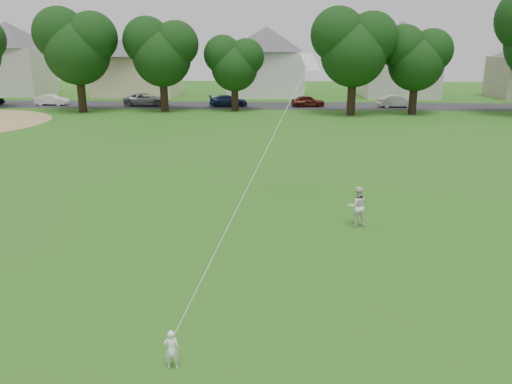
{
  "coord_description": "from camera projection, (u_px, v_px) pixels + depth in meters",
  "views": [
    {
      "loc": [
        2.18,
        -10.46,
        5.96
      ],
      "look_at": [
        1.49,
        2.0,
        2.3
      ],
      "focal_mm": 35.0,
      "sensor_mm": 36.0,
      "label": 1
    }
  ],
  "objects": [
    {
      "name": "ground",
      "position": [
        189.0,
        308.0,
        11.82
      ],
      "size": [
        160.0,
        160.0,
        0.0
      ],
      "primitive_type": "plane",
      "color": "#265F15",
      "rests_on": "ground"
    },
    {
      "name": "street",
      "position": [
        263.0,
        105.0,
        52.06
      ],
      "size": [
        90.0,
        7.0,
        0.01
      ],
      "primitive_type": "cube",
      "color": "#2D2D30",
      "rests_on": "ground"
    },
    {
      "name": "toddler",
      "position": [
        172.0,
        349.0,
        9.5
      ],
      "size": [
        0.32,
        0.24,
        0.81
      ],
      "primitive_type": "imported",
      "rotation": [
        0.0,
        0.0,
        3.3
      ],
      "color": "white",
      "rests_on": "ground"
    },
    {
      "name": "older_boy",
      "position": [
        357.0,
        206.0,
        17.02
      ],
      "size": [
        0.78,
        0.66,
        1.41
      ],
      "primitive_type": "imported",
      "rotation": [
        0.0,
        0.0,
        3.35
      ],
      "color": "white",
      "rests_on": "ground"
    },
    {
      "name": "kite",
      "position": [
        263.0,
        156.0,
        13.93
      ],
      "size": [
        1.98,
        5.94,
        12.33
      ],
      "color": "white",
      "rests_on": "ground"
    },
    {
      "name": "tree_row",
      "position": [
        290.0,
        44.0,
        44.45
      ],
      "size": [
        80.6,
        8.92,
        11.31
      ],
      "color": "black",
      "rests_on": "ground"
    },
    {
      "name": "parked_cars",
      "position": [
        179.0,
        100.0,
        51.38
      ],
      "size": [
        46.39,
        2.41,
        1.29
      ],
      "color": "black",
      "rests_on": "ground"
    },
    {
      "name": "house_row",
      "position": [
        264.0,
        55.0,
        60.27
      ],
      "size": [
        76.78,
        14.17,
        10.44
      ],
      "color": "silver",
      "rests_on": "ground"
    }
  ]
}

